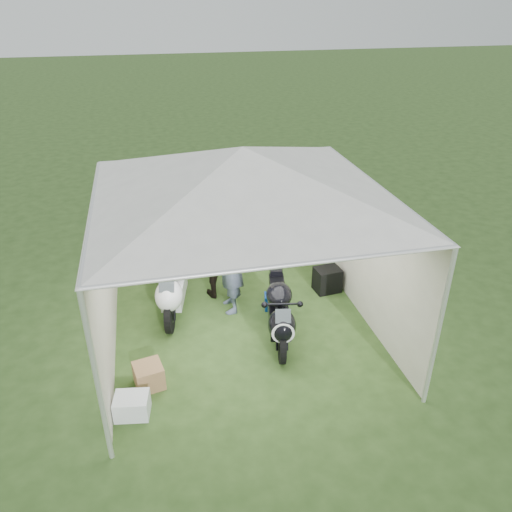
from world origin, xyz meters
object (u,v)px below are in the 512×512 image
object	(u,v)px
canopy_tent	(242,177)
person_dark_jacket	(217,253)
motorcycle_white	(173,283)
crate_1	(149,376)
equipment_box	(327,280)
crate_0	(132,406)
person_blue_jacket	(230,263)
paddock_stand	(275,301)
motorcycle_black	(279,311)

from	to	relation	value
canopy_tent	person_dark_jacket	world-z (taller)	canopy_tent
motorcycle_white	crate_1	world-z (taller)	motorcycle_white
person_dark_jacket	equipment_box	distance (m)	2.03
person_dark_jacket	crate_0	xyz separation A→B (m)	(-1.53, -2.61, -0.66)
person_dark_jacket	person_blue_jacket	size ratio (longest dim) A/B	0.92
paddock_stand	crate_0	bearing A→B (deg)	-141.12
motorcycle_white	crate_1	size ratio (longest dim) A/B	5.14
person_blue_jacket	equipment_box	xyz separation A→B (m)	(1.79, 0.19, -0.66)
crate_0	crate_1	world-z (taller)	crate_1
person_blue_jacket	equipment_box	distance (m)	1.92
crate_0	crate_1	xyz separation A→B (m)	(0.23, 0.49, 0.02)
person_dark_jacket	person_blue_jacket	bearing A→B (deg)	121.10
canopy_tent	equipment_box	xyz separation A→B (m)	(1.70, 0.87, -2.35)
equipment_box	motorcycle_black	bearing A→B (deg)	-136.17
equipment_box	person_dark_jacket	bearing A→B (deg)	170.28
motorcycle_white	paddock_stand	xyz separation A→B (m)	(1.66, -0.32, -0.40)
person_blue_jacket	crate_0	xyz separation A→B (m)	(-1.66, -2.09, -0.74)
motorcycle_white	person_dark_jacket	size ratio (longest dim) A/B	1.19
canopy_tent	paddock_stand	size ratio (longest dim) A/B	15.65
canopy_tent	equipment_box	world-z (taller)	canopy_tent
paddock_stand	person_blue_jacket	world-z (taller)	person_blue_jacket
canopy_tent	motorcycle_white	xyz separation A→B (m)	(-1.02, 0.84, -2.04)
person_blue_jacket	equipment_box	bearing A→B (deg)	93.65
person_blue_jacket	equipment_box	world-z (taller)	person_blue_jacket
motorcycle_white	motorcycle_black	size ratio (longest dim) A/B	1.07
canopy_tent	person_blue_jacket	size ratio (longest dim) A/B	3.22
crate_1	crate_0	bearing A→B (deg)	-115.13
crate_0	crate_1	bearing A→B (deg)	64.87
motorcycle_white	person_dark_jacket	world-z (taller)	person_dark_jacket
crate_0	canopy_tent	bearing A→B (deg)	38.82
person_blue_jacket	crate_1	xyz separation A→B (m)	(-1.43, -1.60, -0.71)
canopy_tent	crate_1	distance (m)	2.99
canopy_tent	crate_1	bearing A→B (deg)	-148.90
motorcycle_black	person_dark_jacket	xyz separation A→B (m)	(-0.71, 1.49, 0.31)
motorcycle_black	person_blue_jacket	world-z (taller)	person_blue_jacket
motorcycle_black	crate_1	world-z (taller)	motorcycle_black
canopy_tent	crate_0	xyz separation A→B (m)	(-1.75, -1.41, -2.43)
motorcycle_white	person_blue_jacket	size ratio (longest dim) A/B	1.09
person_dark_jacket	crate_0	distance (m)	3.10
paddock_stand	person_dark_jacket	bearing A→B (deg)	141.66
crate_0	motorcycle_white	bearing A→B (deg)	72.03
motorcycle_black	person_blue_jacket	size ratio (longest dim) A/B	1.02
equipment_box	crate_0	bearing A→B (deg)	-146.51
motorcycle_black	canopy_tent	bearing A→B (deg)	160.23
motorcycle_black	crate_1	size ratio (longest dim) A/B	4.82
crate_1	equipment_box	bearing A→B (deg)	29.08
motorcycle_white	person_dark_jacket	distance (m)	0.92
paddock_stand	person_dark_jacket	distance (m)	1.29
motorcycle_white	crate_1	bearing A→B (deg)	-93.94
equipment_box	crate_0	distance (m)	4.14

